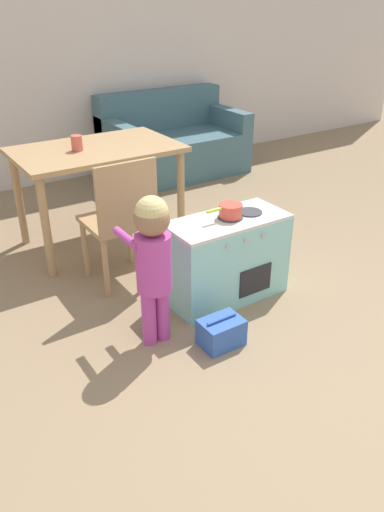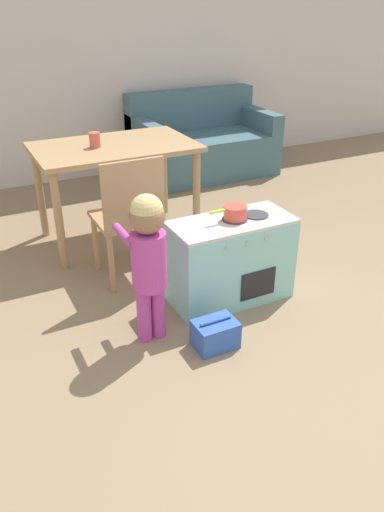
{
  "view_description": "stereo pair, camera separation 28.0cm",
  "coord_description": "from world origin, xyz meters",
  "px_view_note": "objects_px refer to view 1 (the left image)",
  "views": [
    {
      "loc": [
        -1.6,
        -1.07,
        1.7
      ],
      "look_at": [
        -0.25,
        1.01,
        0.4
      ],
      "focal_mm": 35.0,
      "sensor_mm": 36.0,
      "label": 1
    },
    {
      "loc": [
        -1.36,
        -1.21,
        1.7
      ],
      "look_at": [
        -0.25,
        1.01,
        0.4
      ],
      "focal_mm": 35.0,
      "sensor_mm": 36.0,
      "label": 2
    }
  ],
  "objects_px": {
    "toy_pot": "(230,210)",
    "cup_on_table": "(77,143)",
    "dining_chair_near": "(121,219)",
    "dining_table": "(97,161)",
    "play_kitchen": "(226,258)",
    "toy_basket": "(221,332)",
    "couch": "(172,144)",
    "child_figure": "(153,252)"
  },
  "relations": [
    {
      "from": "toy_pot",
      "to": "cup_on_table",
      "type": "height_order",
      "value": "cup_on_table"
    },
    {
      "from": "toy_pot",
      "to": "dining_chair_near",
      "type": "distance_m",
      "value": 0.7
    },
    {
      "from": "dining_table",
      "to": "cup_on_table",
      "type": "relative_size",
      "value": 10.99
    },
    {
      "from": "play_kitchen",
      "to": "toy_basket",
      "type": "relative_size",
      "value": 3.22
    },
    {
      "from": "toy_basket",
      "to": "couch",
      "type": "xyz_separation_m",
      "value": [
        1.32,
        2.69,
        0.23
      ]
    },
    {
      "from": "child_figure",
      "to": "toy_basket",
      "type": "xyz_separation_m",
      "value": [
        0.28,
        -0.23,
        -0.47
      ]
    },
    {
      "from": "child_figure",
      "to": "dining_chair_near",
      "type": "relative_size",
      "value": 0.99
    },
    {
      "from": "child_figure",
      "to": "dining_table",
      "type": "relative_size",
      "value": 0.73
    },
    {
      "from": "play_kitchen",
      "to": "toy_pot",
      "type": "distance_m",
      "value": 0.32
    },
    {
      "from": "couch",
      "to": "cup_on_table",
      "type": "distance_m",
      "value": 1.93
    },
    {
      "from": "play_kitchen",
      "to": "cup_on_table",
      "type": "xyz_separation_m",
      "value": [
        -0.46,
        1.14,
        0.53
      ]
    },
    {
      "from": "toy_pot",
      "to": "couch",
      "type": "height_order",
      "value": "couch"
    },
    {
      "from": "couch",
      "to": "dining_table",
      "type": "bearing_deg",
      "value": -138.91
    },
    {
      "from": "play_kitchen",
      "to": "dining_chair_near",
      "type": "relative_size",
      "value": 0.87
    },
    {
      "from": "toy_basket",
      "to": "dining_chair_near",
      "type": "relative_size",
      "value": 0.27
    },
    {
      "from": "play_kitchen",
      "to": "toy_basket",
      "type": "xyz_separation_m",
      "value": [
        -0.32,
        -0.39,
        -0.19
      ]
    },
    {
      "from": "dining_chair_near",
      "to": "dining_table",
      "type": "bearing_deg",
      "value": 77.32
    },
    {
      "from": "toy_pot",
      "to": "cup_on_table",
      "type": "relative_size",
      "value": 2.26
    },
    {
      "from": "toy_basket",
      "to": "couch",
      "type": "height_order",
      "value": "couch"
    },
    {
      "from": "toy_pot",
      "to": "dining_chair_near",
      "type": "height_order",
      "value": "dining_chair_near"
    },
    {
      "from": "couch",
      "to": "toy_basket",
      "type": "bearing_deg",
      "value": -116.17
    },
    {
      "from": "dining_chair_near",
      "to": "toy_basket",
      "type": "bearing_deg",
      "value": -80.61
    },
    {
      "from": "play_kitchen",
      "to": "dining_chair_near",
      "type": "distance_m",
      "value": 0.7
    },
    {
      "from": "play_kitchen",
      "to": "toy_basket",
      "type": "height_order",
      "value": "play_kitchen"
    },
    {
      "from": "toy_pot",
      "to": "dining_chair_near",
      "type": "relative_size",
      "value": 0.28
    },
    {
      "from": "play_kitchen",
      "to": "toy_pot",
      "type": "xyz_separation_m",
      "value": [
        0.02,
        0.0,
        0.32
      ]
    },
    {
      "from": "toy_basket",
      "to": "dining_chair_near",
      "type": "xyz_separation_m",
      "value": [
        -0.15,
        0.88,
        0.38
      ]
    },
    {
      "from": "toy_basket",
      "to": "couch",
      "type": "bearing_deg",
      "value": 63.83
    },
    {
      "from": "couch",
      "to": "dining_chair_near",
      "type": "bearing_deg",
      "value": -129.02
    },
    {
      "from": "cup_on_table",
      "to": "play_kitchen",
      "type": "bearing_deg",
      "value": -68.25
    },
    {
      "from": "dining_table",
      "to": "couch",
      "type": "height_order",
      "value": "couch"
    },
    {
      "from": "play_kitchen",
      "to": "cup_on_table",
      "type": "bearing_deg",
      "value": 111.75
    },
    {
      "from": "dining_chair_near",
      "to": "couch",
      "type": "xyz_separation_m",
      "value": [
        1.47,
        1.81,
        -0.16
      ]
    },
    {
      "from": "toy_basket",
      "to": "couch",
      "type": "distance_m",
      "value": 3.01
    },
    {
      "from": "play_kitchen",
      "to": "dining_table",
      "type": "height_order",
      "value": "dining_table"
    },
    {
      "from": "toy_pot",
      "to": "cup_on_table",
      "type": "xyz_separation_m",
      "value": [
        -0.47,
        1.14,
        0.21
      ]
    },
    {
      "from": "play_kitchen",
      "to": "couch",
      "type": "distance_m",
      "value": 2.51
    },
    {
      "from": "dining_chair_near",
      "to": "couch",
      "type": "distance_m",
      "value": 2.34
    },
    {
      "from": "couch",
      "to": "child_figure",
      "type": "bearing_deg",
      "value": -123.0
    },
    {
      "from": "play_kitchen",
      "to": "toy_pot",
      "type": "relative_size",
      "value": 3.11
    },
    {
      "from": "toy_pot",
      "to": "dining_table",
      "type": "height_order",
      "value": "dining_table"
    },
    {
      "from": "child_figure",
      "to": "toy_basket",
      "type": "relative_size",
      "value": 3.7
    }
  ]
}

